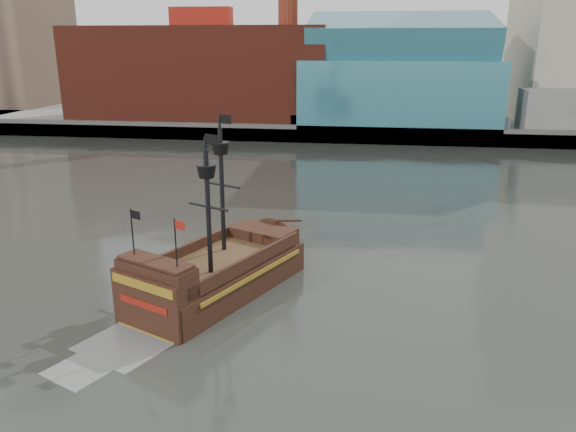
# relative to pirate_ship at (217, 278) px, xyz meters

# --- Properties ---
(ground) EXTENTS (400.00, 400.00, 0.00)m
(ground) POSITION_rel_pirate_ship_xyz_m (2.98, -8.59, -1.04)
(ground) COLOR #252723
(ground) RESTS_ON ground
(promenade_far) EXTENTS (220.00, 60.00, 2.00)m
(promenade_far) POSITION_rel_pirate_ship_xyz_m (2.98, 83.41, -0.04)
(promenade_far) COLOR slate
(promenade_far) RESTS_ON ground
(seawall) EXTENTS (220.00, 1.00, 2.60)m
(seawall) POSITION_rel_pirate_ship_xyz_m (2.98, 53.91, 0.26)
(seawall) COLOR #4C4C49
(seawall) RESTS_ON ground
(pirate_ship) EXTENTS (10.52, 15.77, 11.44)m
(pirate_ship) POSITION_rel_pirate_ship_xyz_m (0.00, 0.00, 0.00)
(pirate_ship) COLOR black
(pirate_ship) RESTS_ON ground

